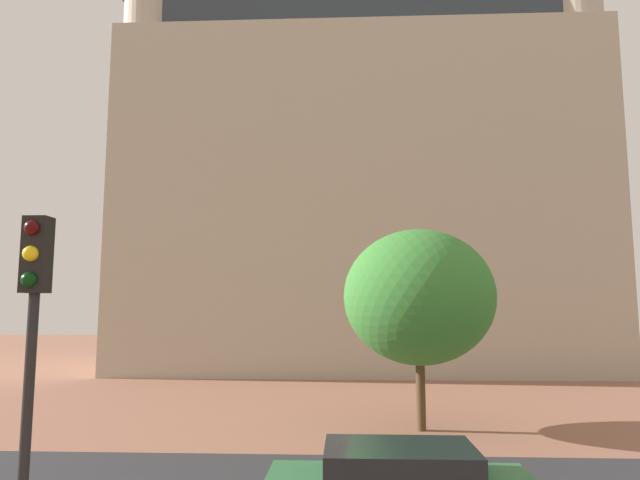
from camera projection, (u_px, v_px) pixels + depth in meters
name	position (u px, v px, depth m)	size (l,w,h in m)	color
landmark_building	(354.00, 189.00, 35.10)	(26.93, 13.96, 33.13)	#B2A893
traffic_light_pole	(31.00, 335.00, 6.39)	(0.28, 0.34, 4.61)	black
tree_curb_far	(419.00, 297.00, 16.51)	(4.47, 4.47, 5.87)	#4C3823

